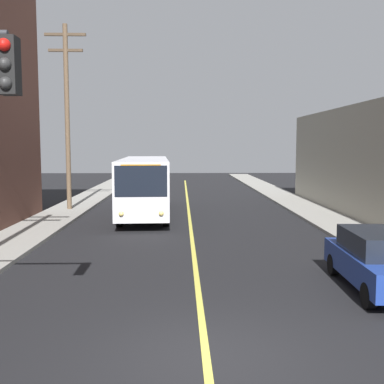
% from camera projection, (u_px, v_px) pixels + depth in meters
% --- Properties ---
extents(ground_plane, '(120.00, 120.00, 0.00)m').
position_uv_depth(ground_plane, '(206.00, 356.00, 8.80)').
color(ground_plane, black).
extents(sidewalk_left, '(2.50, 90.00, 0.15)m').
position_uv_depth(sidewalk_left, '(9.00, 244.00, 18.57)').
color(sidewalk_left, gray).
rests_on(sidewalk_left, ground).
extents(sidewalk_right, '(2.50, 90.00, 0.15)m').
position_uv_depth(sidewalk_right, '(373.00, 242.00, 18.91)').
color(sidewalk_right, gray).
rests_on(sidewalk_right, ground).
extents(lane_stripe_center, '(0.16, 60.00, 0.01)m').
position_uv_depth(lane_stripe_center, '(190.00, 224.00, 23.72)').
color(lane_stripe_center, '#D8CC4C').
rests_on(lane_stripe_center, ground).
extents(city_bus, '(3.12, 12.24, 3.20)m').
position_uv_depth(city_bus, '(145.00, 183.00, 26.95)').
color(city_bus, silver).
rests_on(city_bus, ground).
extents(parked_car_blue, '(1.97, 4.47, 1.62)m').
position_uv_depth(parked_car_blue, '(379.00, 260.00, 12.76)').
color(parked_car_blue, navy).
rests_on(parked_car_blue, ground).
extents(utility_pole_mid, '(2.40, 0.28, 10.82)m').
position_uv_depth(utility_pole_mid, '(67.00, 109.00, 27.76)').
color(utility_pole_mid, brown).
rests_on(utility_pole_mid, sidewalk_left).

